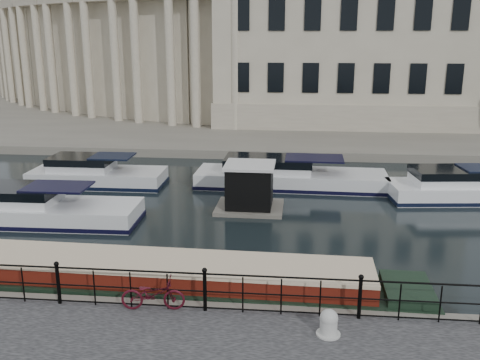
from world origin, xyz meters
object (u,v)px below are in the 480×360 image
at_px(bicycle, 153,294).
at_px(harbour_hut, 250,189).
at_px(narrowboat, 148,285).
at_px(mooring_bollard, 329,323).

xyz_separation_m(bicycle, harbour_hut, (1.71, 10.37, -0.04)).
height_order(narrowboat, harbour_hut, harbour_hut).
bearing_deg(narrowboat, harbour_hut, 76.17).
bearing_deg(bicycle, harbour_hut, -14.74).
distance_m(bicycle, narrowboat, 1.96).
distance_m(bicycle, harbour_hut, 10.51).
height_order(bicycle, narrowboat, bicycle).
bearing_deg(mooring_bollard, narrowboat, 153.96).
bearing_deg(mooring_bollard, bicycle, 170.00).
height_order(bicycle, mooring_bollard, bicycle).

